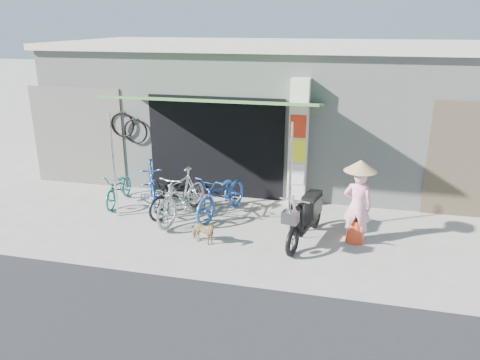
% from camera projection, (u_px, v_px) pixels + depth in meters
% --- Properties ---
extents(ground, '(80.00, 80.00, 0.00)m').
position_uv_depth(ground, '(238.00, 244.00, 9.29)').
color(ground, '#A7A197').
rests_on(ground, ground).
extents(bicycle_shop, '(12.30, 5.30, 3.66)m').
position_uv_depth(bicycle_shop, '(280.00, 108.00, 13.38)').
color(bicycle_shop, '#9DA39C').
rests_on(bicycle_shop, ground).
extents(shop_pillar, '(0.42, 0.44, 3.00)m').
position_uv_depth(shop_pillar, '(298.00, 144.00, 10.87)').
color(shop_pillar, beige).
rests_on(shop_pillar, ground).
extents(awning, '(4.60, 1.88, 2.72)m').
position_uv_depth(awning, '(215.00, 103.00, 10.17)').
color(awning, '#3A7032').
rests_on(awning, ground).
extents(neighbour_left, '(2.60, 0.06, 2.60)m').
position_uv_depth(neighbour_left, '(78.00, 137.00, 12.36)').
color(neighbour_left, '#6B665B').
rests_on(neighbour_left, ground).
extents(bike_teal, '(0.67, 1.54, 0.79)m').
position_uv_depth(bike_teal, '(119.00, 188.00, 11.25)').
color(bike_teal, '#166660').
rests_on(bike_teal, ground).
extents(bike_blue, '(1.23, 1.78, 1.05)m').
position_uv_depth(bike_blue, '(152.00, 184.00, 11.14)').
color(bike_blue, '#224DA0').
rests_on(bike_blue, ground).
extents(bike_black, '(1.28, 1.81, 0.90)m').
position_uv_depth(bike_black, '(178.00, 195.00, 10.62)').
color(bike_black, black).
rests_on(bike_black, ground).
extents(bike_silver, '(0.94, 1.98, 1.15)m').
position_uv_depth(bike_silver, '(182.00, 196.00, 10.24)').
color(bike_silver, silver).
rests_on(bike_silver, ground).
extents(bike_navy, '(1.19, 2.04, 1.01)m').
position_uv_depth(bike_navy, '(222.00, 195.00, 10.49)').
color(bike_navy, '#224E9E').
rests_on(bike_navy, ground).
extents(street_dog, '(0.65, 0.43, 0.50)m').
position_uv_depth(street_dog, '(203.00, 232.00, 9.23)').
color(street_dog, '#94654E').
rests_on(street_dog, ground).
extents(moped, '(0.72, 1.97, 1.13)m').
position_uv_depth(moped, '(306.00, 216.00, 9.31)').
color(moped, black).
rests_on(moped, ground).
extents(nun, '(0.64, 0.64, 1.71)m').
position_uv_depth(nun, '(358.00, 202.00, 9.14)').
color(nun, '#F3A3B1').
rests_on(nun, ground).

